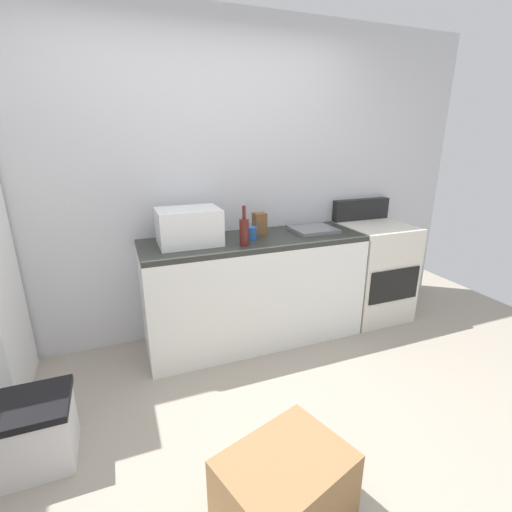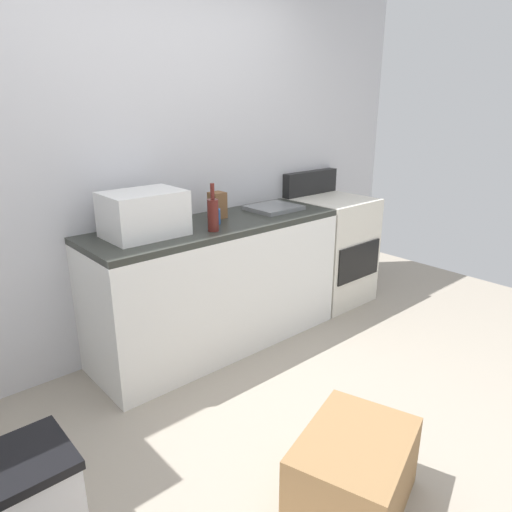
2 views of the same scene
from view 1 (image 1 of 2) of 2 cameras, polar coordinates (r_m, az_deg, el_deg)
ground_plane at (r=2.32m, az=3.92°, el=-28.16°), size 6.00×6.00×0.00m
wall_back at (r=3.09m, az=-8.04°, el=11.07°), size 5.00×0.10×2.60m
kitchen_counter at (r=3.08m, az=-0.32°, el=-5.26°), size 1.80×0.60×0.90m
stove_oven at (r=3.66m, az=17.78°, el=-1.98°), size 0.60×0.61×1.10m
microwave at (r=2.78m, az=-10.50°, el=4.57°), size 0.46×0.34×0.27m
sink_basin at (r=3.18m, az=8.96°, el=4.14°), size 0.36×0.32×0.03m
wine_bottle at (r=2.70m, az=-1.87°, el=3.93°), size 0.07×0.07×0.30m
coffee_mug at (r=2.88m, az=-0.71°, el=3.61°), size 0.08×0.08×0.10m
knife_block at (r=3.02m, az=0.56°, el=5.09°), size 0.10×0.10×0.18m
cardboard_box_large at (r=1.94m, az=4.55°, el=-32.57°), size 0.66×0.57×0.35m
storage_bin at (r=2.44m, az=-32.27°, el=-22.49°), size 0.46×0.36×0.38m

